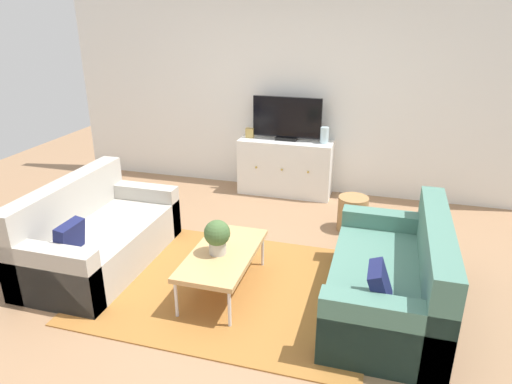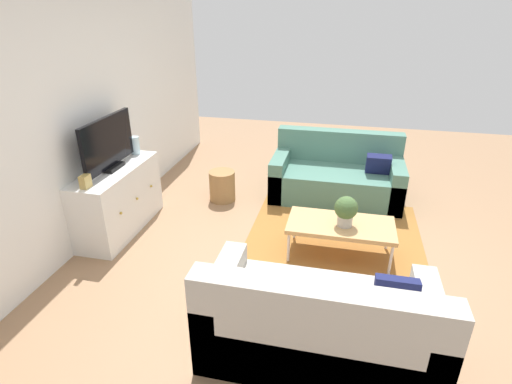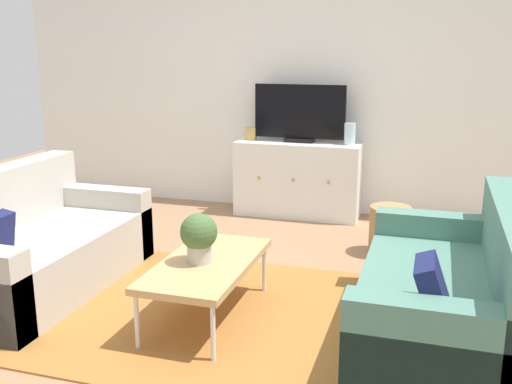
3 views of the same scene
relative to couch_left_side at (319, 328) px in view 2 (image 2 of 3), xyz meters
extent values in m
plane|color=#997251|center=(1.44, 0.10, -0.28)|extent=(10.00, 10.00, 0.00)
cube|color=white|center=(1.44, 2.65, 1.07)|extent=(6.40, 0.12, 2.70)
cube|color=#9E662D|center=(1.44, -0.05, -0.27)|extent=(2.50, 1.90, 0.01)
cube|color=#B2ADA3|center=(0.09, 0.00, -0.07)|extent=(0.90, 1.68, 0.41)
cube|color=#B2ADA3|center=(-0.26, 0.00, 0.14)|extent=(0.20, 1.68, 0.84)
cube|color=#B2ADA3|center=(0.09, 0.75, 0.01)|extent=(0.90, 0.18, 0.57)
cube|color=#B2ADA3|center=(0.09, -0.74, 0.01)|extent=(0.90, 0.18, 0.57)
cube|color=#191E4C|center=(0.14, -0.50, 0.25)|extent=(0.15, 0.30, 0.31)
cube|color=#4C7A6B|center=(2.79, 0.00, -0.07)|extent=(0.90, 1.68, 0.41)
cube|color=#4C7A6B|center=(3.14, 0.00, 0.14)|extent=(0.20, 1.68, 0.84)
cube|color=#4C7A6B|center=(2.79, 0.75, 0.01)|extent=(0.90, 0.18, 0.57)
cube|color=#4C7A6B|center=(2.79, -0.74, 0.01)|extent=(0.90, 0.18, 0.57)
cube|color=#191E4C|center=(2.74, -0.50, 0.25)|extent=(0.19, 0.30, 0.32)
cube|color=tan|center=(1.39, -0.10, 0.09)|extent=(0.54, 1.07, 0.04)
cylinder|color=silver|center=(1.16, -0.59, -0.11)|extent=(0.03, 0.03, 0.34)
cylinder|color=silver|center=(1.62, -0.59, -0.11)|extent=(0.03, 0.03, 0.34)
cylinder|color=silver|center=(1.16, 0.39, -0.11)|extent=(0.03, 0.03, 0.34)
cylinder|color=silver|center=(1.62, 0.39, -0.11)|extent=(0.03, 0.03, 0.34)
cylinder|color=#B7B2A8|center=(1.36, -0.13, 0.16)|extent=(0.15, 0.15, 0.11)
sphere|color=#426033|center=(1.36, -0.13, 0.30)|extent=(0.23, 0.23, 0.23)
cube|color=white|center=(1.40, 2.37, 0.10)|extent=(1.25, 0.44, 0.75)
sphere|color=#B79338|center=(1.05, 2.14, 0.14)|extent=(0.03, 0.03, 0.03)
sphere|color=#B79338|center=(1.40, 2.14, 0.14)|extent=(0.03, 0.03, 0.03)
sphere|color=#B79338|center=(1.75, 2.14, 0.14)|extent=(0.03, 0.03, 0.03)
cube|color=black|center=(1.40, 2.39, 0.49)|extent=(0.28, 0.16, 0.04)
cube|color=black|center=(1.40, 2.39, 0.78)|extent=(0.91, 0.04, 0.53)
cylinder|color=silver|center=(1.90, 2.37, 0.58)|extent=(0.11, 0.11, 0.21)
cube|color=tan|center=(0.90, 2.37, 0.54)|extent=(0.11, 0.07, 0.13)
cylinder|color=#9E7547|center=(2.39, 1.46, -0.08)|extent=(0.34, 0.34, 0.40)
camera|label=1|loc=(2.67, -3.45, 2.10)|focal=32.37mm
camera|label=2|loc=(-2.25, -0.05, 2.12)|focal=28.31mm
camera|label=3|loc=(2.69, -3.28, 1.40)|focal=41.09mm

